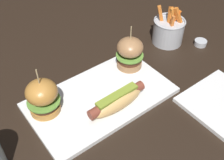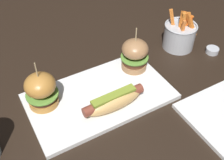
{
  "view_description": "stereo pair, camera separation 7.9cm",
  "coord_description": "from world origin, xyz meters",
  "px_view_note": "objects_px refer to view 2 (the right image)",
  "views": [
    {
      "loc": [
        -0.31,
        -0.46,
        0.59
      ],
      "look_at": [
        0.04,
        0.0,
        0.05
      ],
      "focal_mm": 44.15,
      "sensor_mm": 36.0,
      "label": 1
    },
    {
      "loc": [
        -0.25,
        -0.5,
        0.59
      ],
      "look_at": [
        0.04,
        0.0,
        0.05
      ],
      "focal_mm": 44.15,
      "sensor_mm": 36.0,
      "label": 2
    }
  ],
  "objects_px": {
    "slider_right": "(135,54)",
    "fries_bucket": "(179,35)",
    "slider_left": "(41,90)",
    "sauce_ramekin": "(212,50)",
    "platter_main": "(100,96)",
    "hot_dog": "(114,101)"
  },
  "relations": [
    {
      "from": "slider_left",
      "to": "sauce_ramekin",
      "type": "height_order",
      "value": "slider_left"
    },
    {
      "from": "hot_dog",
      "to": "slider_left",
      "type": "height_order",
      "value": "slider_left"
    },
    {
      "from": "fries_bucket",
      "to": "sauce_ramekin",
      "type": "height_order",
      "value": "fries_bucket"
    },
    {
      "from": "slider_right",
      "to": "sauce_ramekin",
      "type": "bearing_deg",
      "value": -10.7
    },
    {
      "from": "hot_dog",
      "to": "slider_right",
      "type": "relative_size",
      "value": 1.24
    },
    {
      "from": "sauce_ramekin",
      "to": "hot_dog",
      "type": "bearing_deg",
      "value": -172.03
    },
    {
      "from": "slider_left",
      "to": "sauce_ramekin",
      "type": "bearing_deg",
      "value": -4.74
    },
    {
      "from": "slider_left",
      "to": "fries_bucket",
      "type": "xyz_separation_m",
      "value": [
        0.52,
        0.04,
        -0.02
      ]
    },
    {
      "from": "slider_left",
      "to": "fries_bucket",
      "type": "bearing_deg",
      "value": 4.41
    },
    {
      "from": "slider_left",
      "to": "slider_right",
      "type": "height_order",
      "value": "slider_right"
    },
    {
      "from": "platter_main",
      "to": "sauce_ramekin",
      "type": "relative_size",
      "value": 9.34
    },
    {
      "from": "slider_right",
      "to": "fries_bucket",
      "type": "height_order",
      "value": "slider_right"
    },
    {
      "from": "platter_main",
      "to": "slider_left",
      "type": "bearing_deg",
      "value": 161.92
    },
    {
      "from": "slider_left",
      "to": "sauce_ramekin",
      "type": "distance_m",
      "value": 0.6
    },
    {
      "from": "fries_bucket",
      "to": "slider_right",
      "type": "bearing_deg",
      "value": -170.84
    },
    {
      "from": "fries_bucket",
      "to": "slider_left",
      "type": "bearing_deg",
      "value": -175.59
    },
    {
      "from": "hot_dog",
      "to": "fries_bucket",
      "type": "height_order",
      "value": "fries_bucket"
    },
    {
      "from": "hot_dog",
      "to": "fries_bucket",
      "type": "relative_size",
      "value": 1.31
    },
    {
      "from": "hot_dog",
      "to": "slider_right",
      "type": "distance_m",
      "value": 0.19
    },
    {
      "from": "platter_main",
      "to": "slider_right",
      "type": "xyz_separation_m",
      "value": [
        0.15,
        0.06,
        0.06
      ]
    },
    {
      "from": "slider_right",
      "to": "fries_bucket",
      "type": "xyz_separation_m",
      "value": [
        0.21,
        0.03,
        -0.02
      ]
    },
    {
      "from": "platter_main",
      "to": "fries_bucket",
      "type": "xyz_separation_m",
      "value": [
        0.37,
        0.09,
        0.04
      ]
    }
  ]
}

